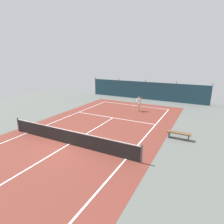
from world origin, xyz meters
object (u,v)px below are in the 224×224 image
Objects in this scene: tennis_player at (139,102)px; tennis_ball_near_player at (69,123)px; tennis_net at (69,137)px; courtside_bench at (179,134)px; parked_car at (136,89)px.

tennis_ball_near_player is at bearing 34.02° from tennis_player.
courtside_bench is (6.31, 4.26, -0.14)m from tennis_net.
tennis_player is 7.79m from tennis_ball_near_player.
tennis_net reaches higher than courtside_bench.
courtside_bench is at bearing -55.52° from parked_car.
parked_car is (-2.25, 18.44, 0.33)m from tennis_net.
tennis_net reaches higher than tennis_ball_near_player.
parked_car is at bearing 121.12° from courtside_bench.
tennis_net is 4.23m from tennis_ball_near_player.
parked_car reaches higher than tennis_player.
tennis_ball_near_player is at bearing 130.37° from tennis_net.
parked_car is at bearing -92.08° from tennis_player.
courtside_bench is (9.03, 1.06, 0.34)m from tennis_ball_near_player.
tennis_net is 7.62m from courtside_bench.
parked_car is at bearing 96.95° from tennis_net.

